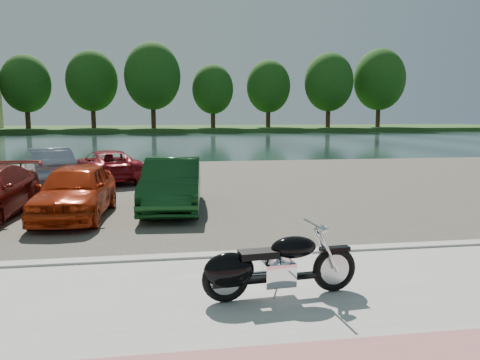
# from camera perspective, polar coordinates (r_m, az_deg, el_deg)

# --- Properties ---
(ground) EXTENTS (200.00, 200.00, 0.00)m
(ground) POSITION_cam_1_polar(r_m,az_deg,el_deg) (7.07, 1.86, -14.60)
(ground) COLOR #595447
(ground) RESTS_ON ground
(promenade) EXTENTS (60.00, 6.00, 0.10)m
(promenade) POSITION_cam_1_polar(r_m,az_deg,el_deg) (6.16, 3.70, -17.69)
(promenade) COLOR #A5A29B
(promenade) RESTS_ON ground
(kerb) EXTENTS (60.00, 0.30, 0.14)m
(kerb) POSITION_cam_1_polar(r_m,az_deg,el_deg) (8.90, -0.59, -9.28)
(kerb) COLOR #A5A29B
(kerb) RESTS_ON ground
(parking_lot) EXTENTS (60.00, 18.00, 0.04)m
(parking_lot) POSITION_cam_1_polar(r_m,az_deg,el_deg) (17.66, -4.86, -0.76)
(parking_lot) COLOR #3D3A31
(parking_lot) RESTS_ON ground
(river) EXTENTS (120.00, 40.00, 0.00)m
(river) POSITION_cam_1_polar(r_m,az_deg,el_deg) (46.50, -7.47, 4.65)
(river) COLOR #192D2B
(river) RESTS_ON ground
(far_bank) EXTENTS (120.00, 24.00, 0.60)m
(far_bank) POSITION_cam_1_polar(r_m,az_deg,el_deg) (78.45, -8.13, 6.23)
(far_bank) COLOR #2A4E1B
(far_bank) RESTS_ON ground
(far_trees) EXTENTS (70.25, 10.68, 12.52)m
(far_trees) POSITION_cam_1_polar(r_m,az_deg,el_deg) (72.57, -4.64, 11.82)
(far_trees) COLOR #382214
(far_trees) RESTS_ON far_bank
(motorcycle) EXTENTS (2.33, 0.75, 1.05)m
(motorcycle) POSITION_cam_1_polar(r_m,az_deg,el_deg) (6.79, 3.30, -10.50)
(motorcycle) COLOR black
(motorcycle) RESTS_ON promenade
(car_4) EXTENTS (1.86, 4.21, 1.41)m
(car_4) POSITION_cam_1_polar(r_m,az_deg,el_deg) (12.91, -19.42, -1.21)
(car_4) COLOR #AF2A0B
(car_4) RESTS_ON parking_lot
(car_5) EXTENTS (1.88, 4.50, 1.45)m
(car_5) POSITION_cam_1_polar(r_m,az_deg,el_deg) (13.31, -8.23, -0.48)
(car_5) COLOR #0F3A16
(car_5) RESTS_ON parking_lot
(car_9) EXTENTS (2.85, 4.39, 1.37)m
(car_9) POSITION_cam_1_polar(r_m,az_deg,el_deg) (20.00, -22.30, 1.73)
(car_9) COLOR slate
(car_9) RESTS_ON parking_lot
(car_10) EXTENTS (3.34, 4.91, 1.25)m
(car_10) POSITION_cam_1_polar(r_m,az_deg,el_deg) (19.52, -15.88, 1.71)
(car_10) COLOR maroon
(car_10) RESTS_ON parking_lot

